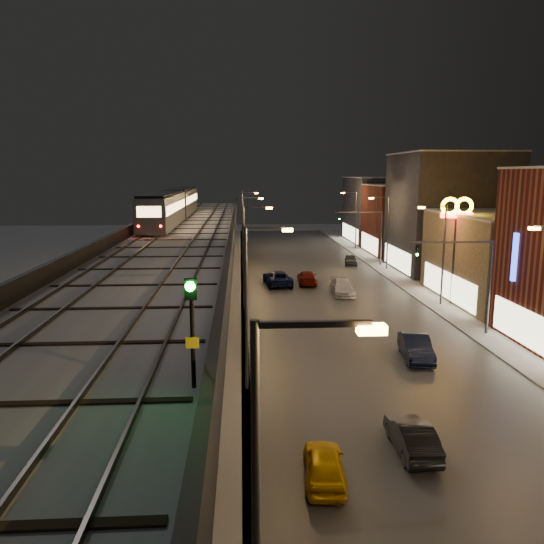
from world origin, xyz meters
name	(u,v)px	position (x,y,z in m)	size (l,w,h in m)	color
road_surface	(329,296)	(7.50, 35.00, 0.03)	(17.00, 120.00, 0.06)	#46474D
sidewalk_right	(430,294)	(17.50, 35.00, 0.07)	(4.00, 120.00, 0.14)	#9FA1A8
under_viaduct_pavement	(188,298)	(-6.00, 35.00, 0.03)	(11.00, 120.00, 0.06)	#9FA1A8
elevated_viaduct	(183,244)	(-6.00, 31.84, 5.62)	(9.00, 100.00, 6.30)	black
viaduct_trackbed	(183,235)	(-6.01, 31.97, 6.39)	(8.40, 100.00, 0.32)	#B2B7C1
viaduct_parapet_streetside	(233,230)	(-1.65, 32.00, 6.85)	(0.30, 100.00, 1.10)	black
viaduct_parapet_far	(132,230)	(-10.35, 32.00, 6.85)	(0.30, 100.00, 1.10)	black
building_c	(514,258)	(23.99, 32.00, 4.08)	(12.20, 15.20, 8.16)	#736246
building_d	(448,213)	(23.99, 48.00, 7.08)	(12.20, 13.20, 14.16)	#2D2D37
building_e	(411,220)	(23.99, 62.00, 5.08)	(12.20, 12.20, 10.16)	brown
building_f	(385,210)	(23.99, 76.00, 5.58)	(12.20, 16.20, 11.16)	#2F2F38
streetlight_left_0	(270,503)	(-0.43, -5.00, 5.24)	(2.57, 0.28, 9.00)	#38383A
streetlight_left_1	(251,297)	(-0.43, 13.00, 5.24)	(2.57, 0.28, 9.00)	#38383A
streetlight_left_2	(247,249)	(-0.43, 31.00, 5.24)	(2.57, 0.28, 9.00)	#38383A
streetlight_right_2	(441,248)	(16.73, 31.00, 5.24)	(2.56, 0.28, 9.00)	#38383A
streetlight_left_3	(245,228)	(-0.43, 49.00, 5.24)	(2.57, 0.28, 9.00)	#38383A
streetlight_right_3	(386,228)	(16.73, 49.00, 5.24)	(2.56, 0.28, 9.00)	#38383A
streetlight_left_4	(244,217)	(-0.43, 67.00, 5.24)	(2.57, 0.28, 9.00)	#38383A
streetlight_right_4	(355,216)	(16.73, 67.00, 5.24)	(2.56, 0.28, 9.00)	#38383A
traffic_light_rig_a	(475,275)	(15.84, 22.00, 4.50)	(6.10, 0.34, 7.00)	#38383A
traffic_light_rig_b	(372,231)	(15.84, 52.00, 4.50)	(6.10, 0.34, 7.00)	#38383A
subway_train	(174,205)	(-8.50, 46.43, 8.23)	(2.72, 33.15, 3.24)	gray
rail_signal	(192,312)	(-2.10, -2.50, 8.52)	(0.31, 0.41, 2.68)	black
car_taxi	(324,466)	(2.15, 3.96, 0.65)	(1.54, 3.82, 1.30)	#E0A301
car_near_white	(412,437)	(6.20, 5.89, 0.68)	(1.44, 4.12, 1.36)	black
car_mid_silver	(277,279)	(2.88, 40.38, 0.76)	(2.53, 5.49, 1.53)	#0F1539
car_mid_dark	(307,278)	(6.08, 40.67, 0.71)	(1.98, 4.86, 1.41)	#6C1107
car_onc_silver	(416,348)	(10.09, 17.11, 0.77)	(1.63, 4.67, 1.54)	black
car_onc_white	(342,288)	(8.89, 35.52, 0.72)	(2.02, 4.96, 1.44)	silver
car_onc_red	(351,260)	(13.31, 52.64, 0.67)	(1.58, 3.92, 1.33)	#404346
sign_mcdonalds	(456,218)	(18.00, 31.10, 7.81)	(2.88, 0.52, 9.67)	#38383A
sign_carwash	(523,266)	(18.50, 20.49, 5.38)	(1.48, 0.35, 7.69)	#38383A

